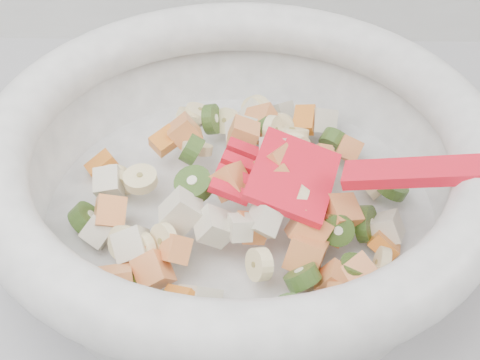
{
  "coord_description": "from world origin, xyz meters",
  "views": [
    {
      "loc": [
        -0.06,
        1.04,
        1.3
      ],
      "look_at": [
        -0.07,
        1.45,
        0.95
      ],
      "focal_mm": 55.0,
      "sensor_mm": 36.0,
      "label": 1
    }
  ],
  "objects": [
    {
      "name": "mixing_bowl",
      "position": [
        -0.07,
        1.45,
        0.96
      ],
      "size": [
        0.47,
        0.38,
        0.14
      ],
      "color": "white",
      "rests_on": "counter"
    }
  ]
}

